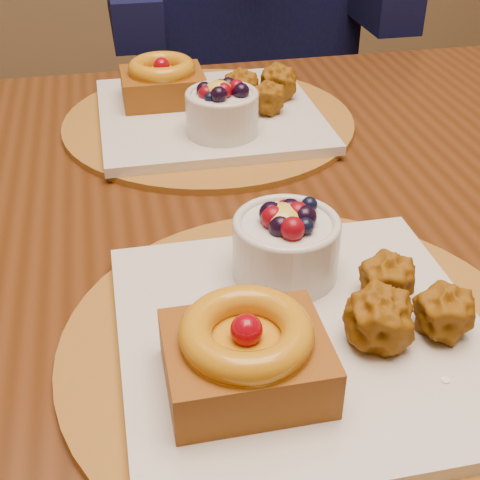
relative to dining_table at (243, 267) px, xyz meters
name	(u,v)px	position (x,y,z in m)	size (l,w,h in m)	color
dining_table	(243,267)	(0.00, 0.00, 0.00)	(1.60, 0.90, 0.76)	#3E1F0B
place_setting_near	(299,321)	(0.00, -0.21, 0.10)	(0.38, 0.38, 0.09)	brown
place_setting_far	(207,108)	(0.00, 0.22, 0.10)	(0.38, 0.38, 0.09)	brown
chair_far	(253,124)	(0.19, 0.77, -0.18)	(0.51, 0.51, 0.90)	black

